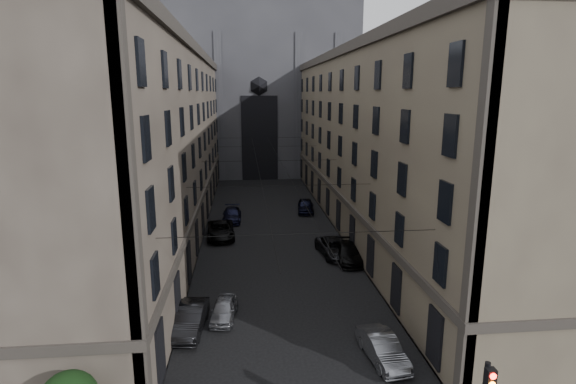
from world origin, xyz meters
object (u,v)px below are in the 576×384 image
object	(u,v)px
car_right_far	(306,206)
car_left_midfar	(221,230)
car_right_midnear	(335,248)
car_right_midfar	(348,253)
car_left_far	(232,215)
car_right_near	(383,348)
car_left_midnear	(190,319)
gothic_tower	(257,74)
car_left_near	(224,309)

from	to	relation	value
car_right_far	car_left_midfar	bearing A→B (deg)	-131.06
car_right_midnear	car_right_midfar	distance (m)	1.75
car_left_far	car_right_near	world-z (taller)	car_left_far
car_right_far	car_left_midnear	bearing A→B (deg)	-105.45
car_right_midnear	car_right_midfar	size ratio (longest dim) A/B	1.04
car_left_midnear	car_left_far	distance (m)	24.40
car_left_midnear	car_right_midnear	size ratio (longest dim) A/B	0.90
gothic_tower	car_right_midnear	xyz separation A→B (m)	(5.28, -48.33, -17.05)
car_right_near	car_right_far	bearing A→B (deg)	82.70
car_left_midfar	car_left_far	xyz separation A→B (m)	(0.98, 6.03, -0.07)
car_left_far	car_right_far	bearing A→B (deg)	19.72
gothic_tower	car_right_midnear	size ratio (longest dim) A/B	10.83
car_left_near	car_right_midfar	world-z (taller)	car_right_midfar
car_left_midnear	car_left_far	size ratio (longest dim) A/B	0.95
car_left_midfar	car_right_near	world-z (taller)	car_left_midfar
car_left_midfar	car_right_midfar	distance (m)	13.71
car_right_midfar	car_left_near	bearing A→B (deg)	-135.30
car_left_midfar	car_right_near	size ratio (longest dim) A/B	1.32
car_left_near	car_left_far	world-z (taller)	car_left_far
car_left_midfar	car_right_midfar	bearing A→B (deg)	-37.67
car_left_far	car_right_midnear	distance (m)	15.45
gothic_tower	car_left_far	size ratio (longest dim) A/B	11.44
car_left_midnear	car_left_midfar	distance (m)	18.31
car_right_midnear	car_right_near	bearing A→B (deg)	-99.17
car_left_midfar	car_right_midfar	world-z (taller)	car_left_midfar
car_left_midfar	car_right_midnear	world-z (taller)	car_left_midfar
car_right_far	car_left_near	bearing A→B (deg)	-102.62
car_left_near	car_right_midfar	bearing A→B (deg)	48.54
car_left_midnear	car_left_far	world-z (taller)	car_left_midnear
car_right_near	car_left_near	bearing A→B (deg)	140.79
car_left_far	car_right_midnear	world-z (taller)	car_right_midnear
gothic_tower	car_right_midfar	xyz separation A→B (m)	(6.18, -49.82, -17.05)
car_left_midnear	car_right_midfar	xyz separation A→B (m)	(12.38, 10.62, -0.05)
gothic_tower	car_left_midnear	xyz separation A→B (m)	(-6.20, -60.44, -17.00)
car_right_midfar	car_right_far	bearing A→B (deg)	97.77
car_left_midfar	car_left_far	world-z (taller)	car_left_midfar
gothic_tower	car_right_midfar	world-z (taller)	gothic_tower
car_right_midnear	car_left_midfar	bearing A→B (deg)	142.51
car_right_midfar	car_left_far	bearing A→B (deg)	130.08
gothic_tower	car_left_far	bearing A→B (deg)	-96.63
car_left_midnear	car_right_near	bearing A→B (deg)	-16.22
gothic_tower	car_right_midnear	bearing A→B (deg)	-83.77
gothic_tower	car_left_near	xyz separation A→B (m)	(-4.20, -59.10, -17.15)
car_right_midfar	car_left_midnear	bearing A→B (deg)	-136.48
car_right_near	car_right_midfar	size ratio (longest dim) A/B	0.85
car_right_near	car_right_midnear	world-z (taller)	car_right_midnear
car_left_midnear	car_left_midfar	size ratio (longest dim) A/B	0.83
car_right_midfar	car_right_midnear	bearing A→B (deg)	124.25
car_left_midnear	car_left_midfar	bearing A→B (deg)	91.82
car_left_midnear	gothic_tower	bearing A→B (deg)	89.16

